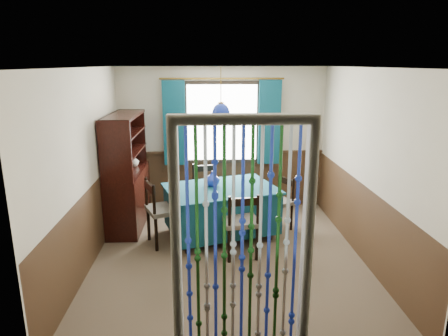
{
  "coord_description": "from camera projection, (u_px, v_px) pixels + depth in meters",
  "views": [
    {
      "loc": [
        -0.29,
        -4.93,
        2.55
      ],
      "look_at": [
        -0.03,
        0.5,
        1.12
      ],
      "focal_mm": 32.0,
      "sensor_mm": 36.0,
      "label": 1
    }
  ],
  "objects": [
    {
      "name": "floor",
      "position": [
        228.0,
        257.0,
        5.43
      ],
      "size": [
        4.0,
        4.0,
        0.0
      ],
      "primitive_type": "plane",
      "color": "brown",
      "rests_on": "ground"
    },
    {
      "name": "ceiling",
      "position": [
        229.0,
        67.0,
        4.79
      ],
      "size": [
        4.0,
        4.0,
        0.0
      ],
      "primitive_type": "plane",
      "rotation": [
        3.14,
        0.0,
        0.0
      ],
      "color": "silver",
      "rests_on": "ground"
    },
    {
      "name": "wall_back",
      "position": [
        222.0,
        139.0,
        7.04
      ],
      "size": [
        3.6,
        0.0,
        3.6
      ],
      "primitive_type": "plane",
      "rotation": [
        1.57,
        0.0,
        0.0
      ],
      "color": "beige",
      "rests_on": "ground"
    },
    {
      "name": "wall_front",
      "position": [
        243.0,
        232.0,
        3.18
      ],
      "size": [
        3.6,
        0.0,
        3.6
      ],
      "primitive_type": "plane",
      "rotation": [
        -1.57,
        0.0,
        0.0
      ],
      "color": "beige",
      "rests_on": "ground"
    },
    {
      "name": "wall_left",
      "position": [
        86.0,
        170.0,
        5.03
      ],
      "size": [
        0.0,
        4.0,
        4.0
      ],
      "primitive_type": "plane",
      "rotation": [
        1.57,
        0.0,
        1.57
      ],
      "color": "beige",
      "rests_on": "ground"
    },
    {
      "name": "wall_right",
      "position": [
        366.0,
        166.0,
        5.19
      ],
      "size": [
        0.0,
        4.0,
        4.0
      ],
      "primitive_type": "plane",
      "rotation": [
        1.57,
        0.0,
        -1.57
      ],
      "color": "beige",
      "rests_on": "ground"
    },
    {
      "name": "wainscot_back",
      "position": [
        222.0,
        180.0,
        7.22
      ],
      "size": [
        3.6,
        0.0,
        3.6
      ],
      "primitive_type": "plane",
      "rotation": [
        1.57,
        0.0,
        0.0
      ],
      "color": "#3F2918",
      "rests_on": "ground"
    },
    {
      "name": "wainscot_front",
      "position": [
        242.0,
        313.0,
        3.38
      ],
      "size": [
        3.6,
        0.0,
        3.6
      ],
      "primitive_type": "plane",
      "rotation": [
        -1.57,
        0.0,
        0.0
      ],
      "color": "#3F2918",
      "rests_on": "ground"
    },
    {
      "name": "wainscot_left",
      "position": [
        92.0,
        225.0,
        5.22
      ],
      "size": [
        0.0,
        4.0,
        4.0
      ],
      "primitive_type": "plane",
      "rotation": [
        1.57,
        0.0,
        1.57
      ],
      "color": "#3F2918",
      "rests_on": "ground"
    },
    {
      "name": "wainscot_right",
      "position": [
        360.0,
        220.0,
        5.38
      ],
      "size": [
        0.0,
        4.0,
        4.0
      ],
      "primitive_type": "plane",
      "rotation": [
        1.57,
        0.0,
        -1.57
      ],
      "color": "#3F2918",
      "rests_on": "ground"
    },
    {
      "name": "window",
      "position": [
        222.0,
        123.0,
        6.92
      ],
      "size": [
        1.32,
        0.12,
        1.42
      ],
      "primitive_type": "cube",
      "color": "black",
      "rests_on": "wall_back"
    },
    {
      "name": "doorway",
      "position": [
        242.0,
        251.0,
        3.28
      ],
      "size": [
        1.16,
        0.12,
        2.18
      ],
      "primitive_type": null,
      "color": "silver",
      "rests_on": "ground"
    },
    {
      "name": "dining_table",
      "position": [
        221.0,
        208.0,
        5.99
      ],
      "size": [
        1.84,
        1.52,
        0.76
      ],
      "rotation": [
        0.0,
        0.0,
        0.3
      ],
      "color": "#0F4150",
      "rests_on": "floor"
    },
    {
      "name": "chair_near",
      "position": [
        241.0,
        223.0,
        5.32
      ],
      "size": [
        0.51,
        0.49,
        0.92
      ],
      "rotation": [
        0.0,
        0.0,
        0.13
      ],
      "color": "black",
      "rests_on": "floor"
    },
    {
      "name": "chair_far",
      "position": [
        206.0,
        191.0,
        6.67
      ],
      "size": [
        0.53,
        0.51,
        0.92
      ],
      "rotation": [
        0.0,
        0.0,
        3.33
      ],
      "color": "black",
      "rests_on": "floor"
    },
    {
      "name": "chair_left",
      "position": [
        162.0,
        210.0,
        5.71
      ],
      "size": [
        0.61,
        0.62,
        0.97
      ],
      "rotation": [
        0.0,
        0.0,
        -1.17
      ],
      "color": "black",
      "rests_on": "floor"
    },
    {
      "name": "chair_right",
      "position": [
        279.0,
        201.0,
        6.26
      ],
      "size": [
        0.55,
        0.56,
        0.84
      ],
      "rotation": [
        0.0,
        0.0,
        2.1
      ],
      "color": "black",
      "rests_on": "floor"
    },
    {
      "name": "sideboard",
      "position": [
        128.0,
        188.0,
        6.36
      ],
      "size": [
        0.5,
        1.38,
        1.8
      ],
      "rotation": [
        0.0,
        0.0,
        -0.02
      ],
      "color": "black",
      "rests_on": "floor"
    },
    {
      "name": "pendant_lamp",
      "position": [
        221.0,
        114.0,
        5.63
      ],
      "size": [
        0.26,
        0.26,
        0.81
      ],
      "color": "olive",
      "rests_on": "ceiling"
    },
    {
      "name": "vase_table",
      "position": [
        212.0,
        179.0,
        5.98
      ],
      "size": [
        0.24,
        0.24,
        0.21
      ],
      "primitive_type": "imported",
      "rotation": [
        0.0,
        0.0,
        -0.26
      ],
      "color": "navy",
      "rests_on": "dining_table"
    },
    {
      "name": "bowl_shelf",
      "position": [
        125.0,
        153.0,
        5.9
      ],
      "size": [
        0.23,
        0.23,
        0.05
      ],
      "primitive_type": "imported",
      "rotation": [
        0.0,
        0.0,
        -0.02
      ],
      "color": "beige",
      "rests_on": "sideboard"
    },
    {
      "name": "vase_sideboard",
      "position": [
        134.0,
        160.0,
        6.58
      ],
      "size": [
        0.25,
        0.25,
        0.2
      ],
      "primitive_type": "imported",
      "rotation": [
        0.0,
        0.0,
        0.41
      ],
      "color": "beige",
      "rests_on": "sideboard"
    }
  ]
}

